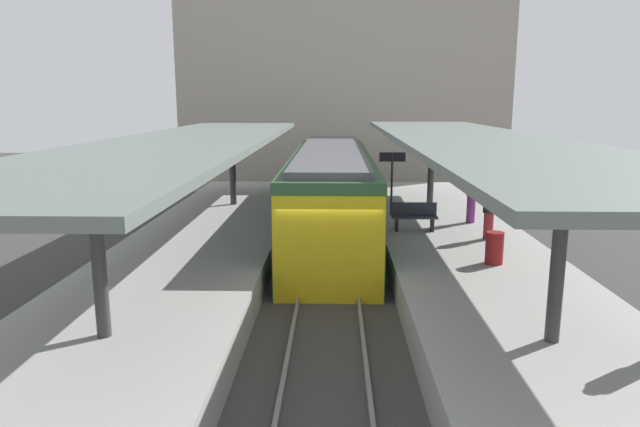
# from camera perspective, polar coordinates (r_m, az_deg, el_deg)

# --- Properties ---
(ground_plane) EXTENTS (80.00, 80.00, 0.00)m
(ground_plane) POSITION_cam_1_polar(r_m,az_deg,el_deg) (14.81, 0.89, -8.33)
(ground_plane) COLOR #383835
(platform_left) EXTENTS (4.40, 28.00, 1.00)m
(platform_left) POSITION_cam_1_polar(r_m,az_deg,el_deg) (15.17, -13.69, -6.19)
(platform_left) COLOR #9E9E99
(platform_left) RESTS_ON ground_plane
(platform_right) EXTENTS (4.40, 28.00, 1.00)m
(platform_right) POSITION_cam_1_polar(r_m,az_deg,el_deg) (15.10, 15.57, -6.37)
(platform_right) COLOR #9E9E99
(platform_right) RESTS_ON ground_plane
(track_ballast) EXTENTS (3.20, 28.00, 0.20)m
(track_ballast) POSITION_cam_1_polar(r_m,az_deg,el_deg) (14.78, 0.89, -7.96)
(track_ballast) COLOR #423F3D
(track_ballast) RESTS_ON ground_plane
(rail_near_side) EXTENTS (0.08, 28.00, 0.14)m
(rail_near_side) POSITION_cam_1_polar(r_m,az_deg,el_deg) (14.75, -1.93, -7.31)
(rail_near_side) COLOR slate
(rail_near_side) RESTS_ON track_ballast
(rail_far_side) EXTENTS (0.08, 28.00, 0.14)m
(rail_far_side) POSITION_cam_1_polar(r_m,az_deg,el_deg) (14.73, 3.72, -7.35)
(rail_far_side) COLOR slate
(rail_far_side) RESTS_ON track_ballast
(commuter_train) EXTENTS (2.78, 14.63, 3.10)m
(commuter_train) POSITION_cam_1_polar(r_m,az_deg,el_deg) (20.45, 1.11, 2.16)
(commuter_train) COLOR #2D5633
(commuter_train) RESTS_ON track_ballast
(canopy_left) EXTENTS (4.18, 21.00, 2.97)m
(canopy_left) POSITION_cam_1_polar(r_m,az_deg,el_deg) (15.89, -12.94, 6.96)
(canopy_left) COLOR #333335
(canopy_left) RESTS_ON platform_left
(canopy_right) EXTENTS (4.18, 21.00, 3.03)m
(canopy_right) POSITION_cam_1_polar(r_m,az_deg,el_deg) (15.82, 15.01, 7.08)
(canopy_right) COLOR #333335
(canopy_right) RESTS_ON platform_right
(platform_bench) EXTENTS (1.40, 0.41, 0.86)m
(platform_bench) POSITION_cam_1_polar(r_m,az_deg,el_deg) (17.84, 9.43, -0.21)
(platform_bench) COLOR black
(platform_bench) RESTS_ON platform_right
(platform_sign) EXTENTS (0.90, 0.08, 2.21)m
(platform_sign) POSITION_cam_1_polar(r_m,az_deg,el_deg) (19.92, 7.24, 4.43)
(platform_sign) COLOR #262628
(platform_sign) RESTS_ON platform_right
(litter_bin) EXTENTS (0.44, 0.44, 0.80)m
(litter_bin) POSITION_cam_1_polar(r_m,az_deg,el_deg) (14.67, 17.09, -3.32)
(litter_bin) COLOR maroon
(litter_bin) RESTS_ON platform_right
(passenger_near_bench) EXTENTS (0.36, 0.36, 1.60)m
(passenger_near_bench) POSITION_cam_1_polar(r_m,az_deg,el_deg) (17.12, 16.61, 0.23)
(passenger_near_bench) COLOR maroon
(passenger_near_bench) RESTS_ON platform_right
(passenger_mid_platform) EXTENTS (0.36, 0.36, 1.79)m
(passenger_mid_platform) POSITION_cam_1_polar(r_m,az_deg,el_deg) (19.30, 14.96, 1.84)
(passenger_mid_platform) COLOR #7A337A
(passenger_mid_platform) RESTS_ON platform_right
(station_building_backdrop) EXTENTS (18.00, 6.00, 11.00)m
(station_building_backdrop) POSITION_cam_1_polar(r_m,az_deg,el_deg) (33.96, 2.31, 12.17)
(station_building_backdrop) COLOR #A89E8E
(station_building_backdrop) RESTS_ON ground_plane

